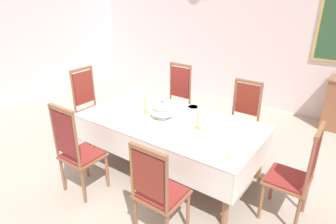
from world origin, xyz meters
The scene contains 18 objects.
ground centered at (0.00, 0.00, -0.02)m, with size 8.17×5.85×0.04m, color #B2A597.
back_wall centered at (0.00, 2.96, 1.68)m, with size 8.17×0.08×3.36m, color silver.
dining_table centered at (0.00, -0.08, 0.66)m, with size 2.30×1.20×0.73m.
tablecloth centered at (0.00, -0.08, 0.65)m, with size 2.32×1.22×0.36m.
chair_south_a centered at (-0.60, -1.09, 0.58)m, with size 0.44×0.42×1.14m.
chair_north_a centered at (-0.60, 0.93, 0.58)m, with size 0.44×0.42×1.16m.
chair_south_b centered at (0.57, -1.08, 0.55)m, with size 0.44×0.42×1.06m.
chair_north_b centered at (0.57, 0.93, 0.56)m, with size 0.44×0.42×1.09m.
chair_head_west centered at (-1.56, -0.08, 0.58)m, with size 0.42×0.44×1.16m.
chair_head_east centered at (1.55, -0.08, 0.56)m, with size 0.42×0.44×1.11m.
soup_tureen centered at (-0.12, -0.08, 0.85)m, with size 0.30×0.30×0.24m.
candlestick_west centered at (-0.40, -0.08, 0.88)m, with size 0.07×0.07×0.36m.
candlestick_east centered at (0.40, -0.08, 0.86)m, with size 0.07×0.07×0.32m.
bowl_near_left centered at (0.05, 0.41, 0.76)m, with size 0.18×0.18×0.03m.
bowl_near_right centered at (0.86, -0.52, 0.75)m, with size 0.15×0.15×0.03m.
bowl_far_left centered at (-0.71, -0.52, 0.76)m, with size 0.15×0.15×0.03m.
spoon_primary centered at (0.16, 0.44, 0.74)m, with size 0.05×0.18×0.01m.
spoon_secondary centered at (0.97, -0.49, 0.74)m, with size 0.06×0.17×0.01m.
Camera 1 is at (1.91, -2.77, 2.27)m, focal length 30.62 mm.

